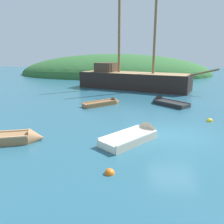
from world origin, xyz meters
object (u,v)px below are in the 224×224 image
object	(u,v)px
rowboat_center	(11,139)
rowboat_portside	(105,104)
rowboat_outer_left	(137,137)
buoy_yellow	(210,121)
sailing_ship	(132,83)
buoy_orange	(109,174)
rowboat_near_dock	(165,103)

from	to	relation	value
rowboat_center	rowboat_portside	distance (m)	9.16
rowboat_outer_left	buoy_yellow	world-z (taller)	rowboat_outer_left
sailing_ship	buoy_orange	bearing A→B (deg)	-70.20
rowboat_outer_left	rowboat_center	size ratio (longest dim) A/B	1.03
rowboat_portside	buoy_orange	bearing A→B (deg)	-123.83
sailing_ship	buoy_yellow	world-z (taller)	sailing_ship
rowboat_outer_left	rowboat_near_dock	size ratio (longest dim) A/B	1.08
rowboat_portside	rowboat_near_dock	xyz separation A→B (m)	(5.00, 0.83, -0.00)
buoy_yellow	buoy_orange	bearing A→B (deg)	-127.46
sailing_ship	buoy_yellow	xyz separation A→B (m)	(5.33, -12.96, -0.74)
buoy_orange	buoy_yellow	bearing A→B (deg)	52.54
sailing_ship	rowboat_outer_left	size ratio (longest dim) A/B	4.35
rowboat_near_dock	buoy_yellow	world-z (taller)	rowboat_near_dock
buoy_orange	buoy_yellow	distance (m)	8.86
rowboat_portside	rowboat_outer_left	bearing A→B (deg)	-113.07
rowboat_outer_left	rowboat_portside	xyz separation A→B (m)	(-2.78, 7.42, -0.03)
rowboat_center	rowboat_near_dock	xyz separation A→B (m)	(8.19, 9.41, -0.05)
rowboat_outer_left	buoy_orange	world-z (taller)	rowboat_outer_left
rowboat_center	rowboat_near_dock	world-z (taller)	rowboat_near_dock
rowboat_center	rowboat_portside	bearing A→B (deg)	50.88
sailing_ship	rowboat_near_dock	world-z (taller)	sailing_ship
rowboat_outer_left	rowboat_center	bearing A→B (deg)	140.08
rowboat_portside	buoy_orange	size ratio (longest dim) A/B	8.47
rowboat_near_dock	rowboat_outer_left	bearing A→B (deg)	119.50
rowboat_center	buoy_orange	distance (m)	5.56
rowboat_portside	rowboat_near_dock	distance (m)	5.07
rowboat_center	rowboat_near_dock	distance (m)	12.48
rowboat_center	buoy_yellow	bearing A→B (deg)	5.72
rowboat_center	rowboat_near_dock	bearing A→B (deg)	30.24
rowboat_outer_left	rowboat_center	world-z (taller)	rowboat_outer_left
rowboat_portside	buoy_orange	world-z (taller)	rowboat_portside
rowboat_outer_left	rowboat_portside	world-z (taller)	rowboat_outer_left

